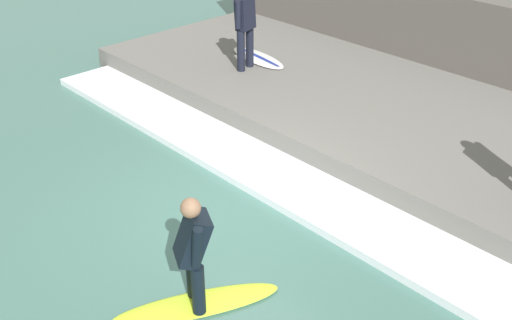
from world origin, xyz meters
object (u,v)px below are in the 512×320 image
object	(u,v)px
surfboard_riding	(197,304)
surfer_riding	(193,248)
surfer_waiting_near	(245,24)
surfboard_waiting_near	(258,58)

from	to	relation	value
surfboard_riding	surfer_riding	xyz separation A→B (m)	(-0.00, 0.00, 0.83)
surfer_riding	surfboard_riding	bearing A→B (deg)	0.00
surfer_waiting_near	surfboard_waiting_near	world-z (taller)	surfer_waiting_near
surfer_riding	surfer_waiting_near	bearing A→B (deg)	42.26
surfboard_waiting_near	surfer_waiting_near	bearing A→B (deg)	-158.84
surfer_waiting_near	surfboard_waiting_near	size ratio (longest dim) A/B	0.99
surfboard_riding	surfer_waiting_near	size ratio (longest dim) A/B	1.18
surfer_riding	surfer_waiting_near	xyz separation A→B (m)	(4.77, 4.33, 0.52)
surfboard_riding	surfboard_waiting_near	bearing A→B (deg)	40.50
surfer_riding	surfboard_waiting_near	xyz separation A→B (m)	(5.32, 4.55, -0.38)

